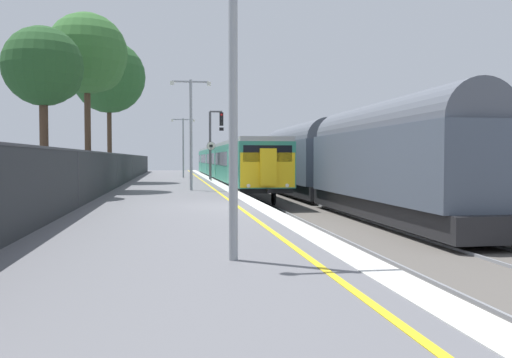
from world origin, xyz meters
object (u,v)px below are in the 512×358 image
object	(u,v)px
background_tree_left	(46,69)
commuter_train_at_platform	(227,162)
speed_limit_sign	(211,156)
background_tree_centre	(110,79)
background_tree_right	(89,57)
platform_lamp_far	(183,142)
platform_lamp_near	(233,59)
platform_lamp_mid	(191,125)
signal_gantry	(214,137)
freight_train_adjacent_track	(333,157)

from	to	relation	value
background_tree_left	commuter_train_at_platform	bearing A→B (deg)	66.95
speed_limit_sign	background_tree_centre	size ratio (longest dim) A/B	0.30
commuter_train_at_platform	background_tree_right	bearing A→B (deg)	-115.36
platform_lamp_far	background_tree_left	size ratio (longest dim) A/B	0.72
platform_lamp_near	background_tree_left	distance (m)	15.68
background_tree_left	platform_lamp_far	bearing A→B (deg)	75.37
platform_lamp_near	background_tree_left	xyz separation A→B (m)	(-5.91, 14.38, 2.05)
commuter_train_at_platform	background_tree_right	size ratio (longest dim) A/B	4.61
platform_lamp_mid	platform_lamp_far	size ratio (longest dim) A/B	1.11
background_tree_centre	background_tree_right	size ratio (longest dim) A/B	1.08
platform_lamp_mid	background_tree_centre	size ratio (longest dim) A/B	0.59
platform_lamp_mid	platform_lamp_far	world-z (taller)	platform_lamp_mid
commuter_train_at_platform	background_tree_right	world-z (taller)	background_tree_right
signal_gantry	platform_lamp_near	xyz separation A→B (m)	(-2.16, -32.00, -0.11)
speed_limit_sign	background_tree_right	distance (m)	13.62
commuter_train_at_platform	speed_limit_sign	bearing A→B (deg)	-104.68
commuter_train_at_platform	background_tree_right	xyz separation A→B (m)	(-8.50, -17.94, 5.24)
freight_train_adjacent_track	platform_lamp_near	xyz separation A→B (m)	(-7.65, -19.67, 1.46)
commuter_train_at_platform	background_tree_centre	xyz separation A→B (m)	(-8.55, -8.61, 5.51)
signal_gantry	platform_lamp_far	size ratio (longest dim) A/B	1.04
commuter_train_at_platform	platform_lamp_near	xyz separation A→B (m)	(-3.64, -36.81, 1.83)
platform_lamp_far	background_tree_right	bearing A→B (deg)	-105.01
speed_limit_sign	platform_lamp_far	bearing A→B (deg)	103.92
signal_gantry	platform_lamp_far	distance (m)	5.47
background_tree_right	background_tree_left	bearing A→B (deg)	-103.09
signal_gantry	speed_limit_sign	distance (m)	2.69
freight_train_adjacent_track	background_tree_right	xyz separation A→B (m)	(-12.51, -0.80, 4.87)
platform_lamp_near	background_tree_right	xyz separation A→B (m)	(-4.86, 18.87, 3.41)
platform_lamp_far	background_tree_left	world-z (taller)	background_tree_left
platform_lamp_far	background_tree_right	size ratio (longest dim) A/B	0.57
freight_train_adjacent_track	signal_gantry	xyz separation A→B (m)	(-5.48, 12.33, 1.57)
signal_gantry	platform_lamp_near	size ratio (longest dim) A/B	0.99
freight_train_adjacent_track	signal_gantry	distance (m)	13.58
platform_lamp_far	platform_lamp_mid	bearing A→B (deg)	-90.00
speed_limit_sign	platform_lamp_mid	distance (m)	11.50
freight_train_adjacent_track	speed_limit_sign	bearing A→B (deg)	120.09
platform_lamp_far	signal_gantry	bearing A→B (deg)	-66.67
platform_lamp_far	platform_lamp_near	bearing A→B (deg)	-90.00
speed_limit_sign	background_tree_right	size ratio (longest dim) A/B	0.32
signal_gantry	speed_limit_sign	size ratio (longest dim) A/B	1.86
speed_limit_sign	background_tree_centre	world-z (taller)	background_tree_centre
platform_lamp_near	background_tree_right	size ratio (longest dim) A/B	0.61
signal_gantry	platform_lamp_near	world-z (taller)	platform_lamp_near
freight_train_adjacent_track	platform_lamp_mid	distance (m)	7.90
freight_train_adjacent_track	platform_lamp_near	distance (m)	21.15
commuter_train_at_platform	background_tree_left	size ratio (longest dim) A/B	5.79
freight_train_adjacent_track	signal_gantry	size ratio (longest dim) A/B	5.73
background_tree_right	platform_lamp_far	bearing A→B (deg)	74.99
speed_limit_sign	background_tree_centre	bearing A→B (deg)	-166.84
background_tree_centre	background_tree_left	bearing A→B (deg)	-94.13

